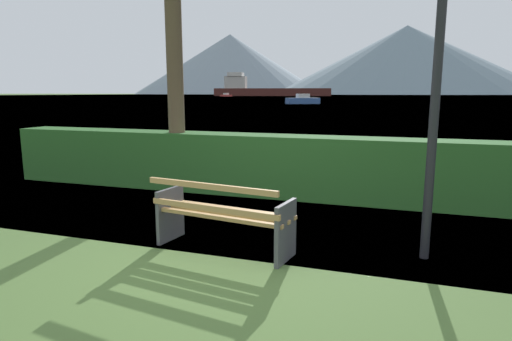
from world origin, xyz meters
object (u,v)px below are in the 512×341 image
Objects in this scene: fishing_boat_near at (226,95)px; park_bench at (222,216)px; lamp_post at (440,29)px; cargo_ship_large at (263,89)px; sailboat_mid at (303,100)px.

park_bench is at bearing -67.39° from fishing_boat_near.
cargo_ship_large is (-79.56, 242.07, 1.27)m from lamp_post.
sailboat_mid is (-16.72, 67.91, -1.89)m from lamp_post.
fishing_boat_near is at bearing -97.81° from cargo_ship_large.
lamp_post is 0.05× the size of cargo_ship_large.
fishing_boat_near is 1.36× the size of sailboat_mid.
park_bench is 0.22× the size of fishing_boat_near.
park_bench is at bearing -166.86° from lamp_post.
cargo_ship_large is at bearing 82.19° from fishing_boat_near.
sailboat_mid reaches higher than park_bench.
sailboat_mid is at bearing 103.83° from lamp_post.
lamp_post is 69.96m from sailboat_mid.
sailboat_mid is (62.84, -174.16, -3.16)m from cargo_ship_large.
lamp_post reaches higher than fishing_boat_near.
fishing_boat_near is (-83.17, 199.68, 0.20)m from park_bench.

